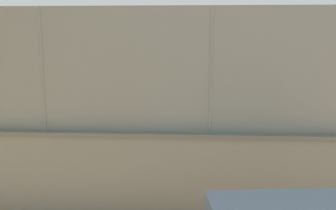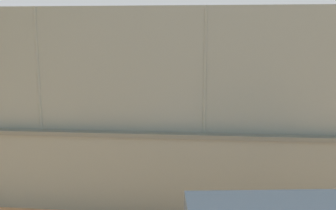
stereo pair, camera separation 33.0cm
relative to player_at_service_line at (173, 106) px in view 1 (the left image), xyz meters
The scene contains 4 objects.
ground_plane 4.17m from the player_at_service_line, 114.71° to the right, with size 260.00×260.00×0.00m, color tan.
player_at_service_line is the anchor object (origin of this frame).
player_baseline_waiting 3.93m from the player_at_service_line, 27.01° to the left, with size 1.14×0.73×1.66m.
sports_ball 2.60m from the player_at_service_line, 104.88° to the left, with size 0.08×0.08×0.08m, color yellow.
Camera 1 is at (1.48, 16.90, 3.25)m, focal length 41.74 mm.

